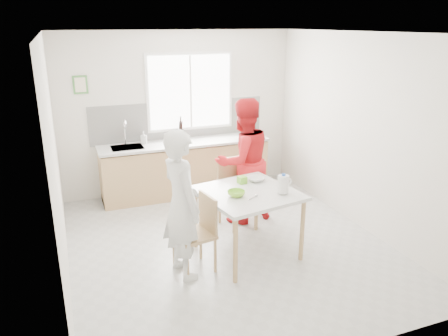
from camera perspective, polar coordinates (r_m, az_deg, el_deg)
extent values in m
plane|color=#B7B7B2|center=(5.92, 0.37, -9.84)|extent=(4.50, 4.50, 0.00)
plane|color=silver|center=(7.50, -5.89, 7.17)|extent=(4.00, 0.00, 4.00)
plane|color=silver|center=(3.53, 13.83, -6.47)|extent=(4.00, 0.00, 4.00)
plane|color=silver|center=(5.07, -21.17, 0.49)|extent=(0.00, 4.50, 4.50)
plane|color=silver|center=(6.39, 17.42, 4.44)|extent=(0.00, 4.50, 4.50)
plane|color=white|center=(5.21, 0.44, 17.29)|extent=(4.50, 4.50, 0.00)
cube|color=white|center=(7.47, -4.45, 9.90)|extent=(1.50, 0.03, 1.30)
cube|color=white|center=(7.46, -4.40, 9.88)|extent=(1.40, 0.02, 1.20)
cube|color=white|center=(7.45, -4.39, 9.88)|extent=(0.03, 0.03, 1.20)
cube|color=white|center=(7.51, -5.84, 6.22)|extent=(3.00, 0.02, 0.65)
cube|color=#44873D|center=(7.16, -18.26, 10.29)|extent=(0.22, 0.02, 0.28)
cube|color=beige|center=(7.14, -18.26, 10.27)|extent=(0.16, 0.01, 0.22)
cube|color=tan|center=(7.45, -5.05, -0.20)|extent=(2.80, 0.60, 0.86)
cube|color=#3F3326|center=(7.58, -4.97, -2.92)|extent=(2.80, 0.54, 0.10)
cube|color=silver|center=(7.32, -5.16, 3.29)|extent=(2.84, 0.64, 0.04)
cube|color=#A5A5AA|center=(7.13, -12.52, 2.55)|extent=(0.50, 0.40, 0.03)
cylinder|color=silver|center=(7.23, -12.83, 4.36)|extent=(0.02, 0.02, 0.36)
torus|color=silver|center=(7.12, -12.85, 5.64)|extent=(0.02, 0.18, 0.18)
cube|color=silver|center=(5.35, 3.12, -3.30)|extent=(1.28, 1.28, 0.04)
cylinder|color=tan|center=(4.94, 1.50, -10.86)|extent=(0.05, 0.05, 0.78)
cylinder|color=tan|center=(5.68, -3.78, -6.75)|extent=(0.05, 0.05, 0.78)
cylinder|color=tan|center=(5.46, 10.17, -8.13)|extent=(0.05, 0.05, 0.78)
cylinder|color=tan|center=(6.14, 4.26, -4.76)|extent=(0.05, 0.05, 0.78)
cube|color=tan|center=(5.16, -3.95, -8.73)|extent=(0.49, 0.49, 0.04)
cube|color=tan|center=(5.14, -2.10, -5.85)|extent=(0.10, 0.40, 0.44)
cylinder|color=tan|center=(5.35, -6.55, -10.65)|extent=(0.04, 0.04, 0.43)
cylinder|color=tan|center=(5.06, -4.78, -12.39)|extent=(0.04, 0.04, 0.43)
cylinder|color=tan|center=(5.49, -3.07, -9.75)|extent=(0.04, 0.04, 0.43)
cylinder|color=tan|center=(5.21, -1.15, -11.37)|extent=(0.04, 0.04, 0.43)
cube|color=tan|center=(6.24, 1.87, -3.39)|extent=(0.53, 0.53, 0.04)
cube|color=tan|center=(6.31, 0.88, -0.62)|extent=(0.43, 0.11, 0.47)
cylinder|color=tan|center=(6.09, 1.30, -6.53)|extent=(0.04, 0.04, 0.46)
cylinder|color=tan|center=(6.29, 4.30, -5.74)|extent=(0.04, 0.04, 0.46)
cylinder|color=tan|center=(6.40, -0.57, -5.27)|extent=(0.04, 0.04, 0.46)
cylinder|color=tan|center=(6.58, 2.35, -4.57)|extent=(0.04, 0.04, 0.46)
imported|color=white|center=(4.92, -5.56, -4.80)|extent=(0.52, 0.70, 1.74)
imported|color=red|center=(6.29, 2.51, 0.89)|extent=(0.99, 0.84, 1.82)
imported|color=#85CE2F|center=(5.19, 1.61, -3.34)|extent=(0.24, 0.24, 0.07)
imported|color=silver|center=(5.69, 4.22, -1.46)|extent=(0.25, 0.25, 0.05)
cylinder|color=white|center=(5.27, 7.74, -2.09)|extent=(0.13, 0.13, 0.21)
cylinder|color=blue|center=(5.23, 7.80, -0.90)|extent=(0.04, 0.04, 0.03)
torus|color=white|center=(5.30, 8.39, -1.82)|extent=(0.10, 0.04, 0.10)
cube|color=#6FC12C|center=(5.60, 2.38, -1.56)|extent=(0.12, 0.12, 0.09)
cylinder|color=#A5A5AA|center=(5.13, 3.76, -3.92)|extent=(0.14, 0.09, 0.01)
cube|color=#7ABC2B|center=(7.64, 3.42, 4.18)|extent=(0.42, 0.37, 0.01)
cylinder|color=black|center=(7.43, -5.63, 4.95)|extent=(0.07, 0.07, 0.32)
cylinder|color=black|center=(7.36, -5.66, 4.73)|extent=(0.07, 0.07, 0.30)
cylinder|color=brown|center=(7.36, -5.64, 4.17)|extent=(0.06, 0.06, 0.16)
imported|color=#999999|center=(7.27, -10.44, 3.95)|extent=(0.12, 0.12, 0.20)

